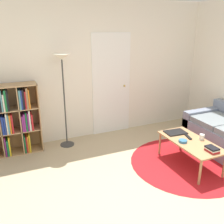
{
  "coord_description": "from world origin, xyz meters",
  "views": [
    {
      "loc": [
        -1.65,
        -1.98,
        2.12
      ],
      "look_at": [
        -0.19,
        1.38,
        0.85
      ],
      "focal_mm": 40.0,
      "sensor_mm": 36.0,
      "label": 1
    }
  ],
  "objects_px": {
    "bookshelf": "(9,121)",
    "coffee_table": "(190,143)",
    "laptop": "(175,132)",
    "floor_lamp": "(62,70)",
    "bowl": "(183,141)",
    "cup": "(202,137)"
  },
  "relations": [
    {
      "from": "coffee_table",
      "to": "laptop",
      "type": "distance_m",
      "value": 0.36
    },
    {
      "from": "coffee_table",
      "to": "floor_lamp",
      "type": "bearing_deg",
      "value": 137.67
    },
    {
      "from": "bowl",
      "to": "cup",
      "type": "bearing_deg",
      "value": -7.45
    },
    {
      "from": "bowl",
      "to": "cup",
      "type": "relative_size",
      "value": 1.49
    },
    {
      "from": "bookshelf",
      "to": "coffee_table",
      "type": "bearing_deg",
      "value": -31.13
    },
    {
      "from": "bookshelf",
      "to": "floor_lamp",
      "type": "height_order",
      "value": "floor_lamp"
    },
    {
      "from": "laptop",
      "to": "bowl",
      "type": "distance_m",
      "value": 0.36
    },
    {
      "from": "floor_lamp",
      "to": "laptop",
      "type": "height_order",
      "value": "floor_lamp"
    },
    {
      "from": "bookshelf",
      "to": "floor_lamp",
      "type": "relative_size",
      "value": 0.72
    },
    {
      "from": "coffee_table",
      "to": "cup",
      "type": "xyz_separation_m",
      "value": [
        0.19,
        -0.03,
        0.08
      ]
    },
    {
      "from": "floor_lamp",
      "to": "cup",
      "type": "xyz_separation_m",
      "value": [
        1.81,
        -1.5,
        -0.95
      ]
    },
    {
      "from": "bookshelf",
      "to": "floor_lamp",
      "type": "distance_m",
      "value": 1.26
    },
    {
      "from": "coffee_table",
      "to": "laptop",
      "type": "xyz_separation_m",
      "value": [
        -0.02,
        0.35,
        0.05
      ]
    },
    {
      "from": "floor_lamp",
      "to": "bowl",
      "type": "relative_size",
      "value": 12.73
    },
    {
      "from": "bookshelf",
      "to": "laptop",
      "type": "xyz_separation_m",
      "value": [
        2.55,
        -1.2,
        -0.17
      ]
    },
    {
      "from": "coffee_table",
      "to": "cup",
      "type": "relative_size",
      "value": 12.02
    },
    {
      "from": "coffee_table",
      "to": "bowl",
      "type": "distance_m",
      "value": 0.15
    },
    {
      "from": "floor_lamp",
      "to": "bowl",
      "type": "distance_m",
      "value": 2.3
    },
    {
      "from": "bookshelf",
      "to": "cup",
      "type": "height_order",
      "value": "bookshelf"
    },
    {
      "from": "floor_lamp",
      "to": "coffee_table",
      "type": "xyz_separation_m",
      "value": [
        1.62,
        -1.47,
        -1.04
      ]
    },
    {
      "from": "bookshelf",
      "to": "cup",
      "type": "distance_m",
      "value": 3.19
    },
    {
      "from": "bookshelf",
      "to": "floor_lamp",
      "type": "xyz_separation_m",
      "value": [
        0.95,
        -0.08,
        0.82
      ]
    }
  ]
}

